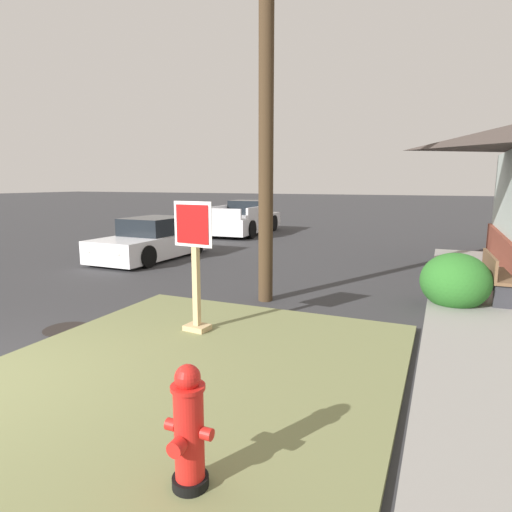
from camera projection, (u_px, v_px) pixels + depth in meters
grass_corner_patch at (190, 371)px, 5.29m from camera, size 4.90×5.50×0.08m
sidewalk_strip at (496, 319)px, 7.23m from camera, size 2.20×14.96×0.12m
fire_hydrant at (189, 430)px, 3.14m from camera, size 0.38×0.34×0.96m
stop_sign at (195, 271)px, 6.46m from camera, size 0.67×0.31×1.97m
manhole_cover at (66, 329)px, 6.88m from camera, size 0.70×0.70×0.02m
parked_sedan_white at (152, 241)px, 13.26m from camera, size 1.89×4.08×1.25m
pickup_truck_white at (245, 220)px, 19.69m from camera, size 2.27×5.15×1.48m
street_bench at (496, 274)px, 8.24m from camera, size 0.49×1.65×0.85m
shrub_by_curb at (455, 281)px, 7.91m from camera, size 1.24×1.24×1.05m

